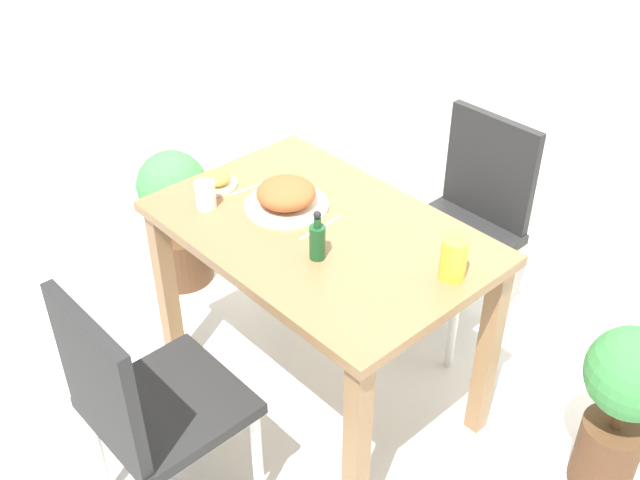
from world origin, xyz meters
TOP-DOWN VIEW (x-y plane):
  - ground_plane at (0.00, 0.00)m, footprint 16.00×16.00m
  - dining_table at (0.00, 0.00)m, footprint 1.10×0.73m
  - chair_near at (0.03, -0.72)m, footprint 0.42×0.42m
  - chair_far at (0.05, 0.74)m, footprint 0.42×0.42m
  - food_plate at (-0.17, -0.00)m, footprint 0.29×0.29m
  - side_plate at (-0.44, -0.09)m, footprint 0.15×0.15m
  - drink_cup at (-0.35, -0.20)m, footprint 0.07×0.07m
  - juice_glass at (0.45, 0.11)m, footprint 0.08×0.08m
  - sauce_bottle at (0.11, -0.12)m, footprint 0.05×0.05m
  - fork_utensil at (-0.34, -0.00)m, footprint 0.03×0.20m
  - spoon_utensil at (0.01, -0.00)m, footprint 0.02×0.18m
  - potted_plant_left at (-0.97, 0.03)m, footprint 0.30×0.30m
  - potted_plant_right at (0.93, 0.43)m, footprint 0.29×0.29m

SIDE VIEW (x-z plane):
  - ground_plane at x=0.00m, z-range 0.00..0.00m
  - potted_plant_left at x=-0.97m, z-range 0.02..0.66m
  - potted_plant_right at x=0.93m, z-range 0.06..0.72m
  - chair_near at x=0.03m, z-range 0.06..0.97m
  - chair_far at x=0.05m, z-range 0.06..0.97m
  - dining_table at x=0.00m, z-range 0.26..1.04m
  - fork_utensil at x=-0.34m, z-range 0.77..0.78m
  - spoon_utensil at x=0.01m, z-range 0.77..0.78m
  - side_plate at x=-0.44m, z-range 0.77..0.83m
  - food_plate at x=-0.17m, z-range 0.77..0.87m
  - drink_cup at x=-0.35m, z-range 0.77..0.87m
  - sauce_bottle at x=0.11m, z-range 0.75..0.92m
  - juice_glass at x=0.45m, z-range 0.77..0.91m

